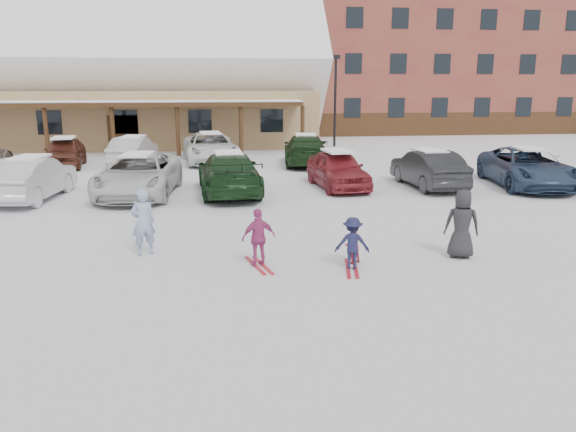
{
  "coord_description": "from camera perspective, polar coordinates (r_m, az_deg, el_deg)",
  "views": [
    {
      "loc": [
        -1.3,
        -11.98,
        4.13
      ],
      "look_at": [
        0.3,
        1.0,
        1.0
      ],
      "focal_mm": 35.0,
      "sensor_mm": 36.0,
      "label": 1
    }
  ],
  "objects": [
    {
      "name": "bystander_dark",
      "position": [
        14.02,
        17.25,
        -0.77
      ],
      "size": [
        0.94,
        0.75,
        1.67
      ],
      "primitive_type": "imported",
      "rotation": [
        0.0,
        0.0,
        2.83
      ],
      "color": "#252528",
      "rests_on": "ground"
    },
    {
      "name": "conifer_4",
      "position": [
        67.93,
        25.1,
        14.26
      ],
      "size": [
        5.06,
        5.06,
        11.73
      ],
      "color": "black",
      "rests_on": "ground"
    },
    {
      "name": "day_lodge",
      "position": [
        40.68,
        -18.4,
        12.52
      ],
      "size": [
        29.12,
        12.5,
        10.38
      ],
      "color": "tan",
      "rests_on": "ground"
    },
    {
      "name": "parked_car_6",
      "position": [
        24.66,
        23.11,
        4.56
      ],
      "size": [
        3.37,
        5.9,
        1.55
      ],
      "primitive_type": "imported",
      "rotation": [
        0.0,
        0.0,
        -0.15
      ],
      "color": "navy",
      "rests_on": "ground"
    },
    {
      "name": "child_magenta",
      "position": [
        12.8,
        -2.99,
        -2.21
      ],
      "size": [
        0.85,
        0.51,
        1.35
      ],
      "primitive_type": "imported",
      "rotation": [
        0.0,
        0.0,
        3.39
      ],
      "color": "#B13A78",
      "rests_on": "ground"
    },
    {
      "name": "parked_car_8",
      "position": [
        30.16,
        -21.73,
        6.04
      ],
      "size": [
        2.2,
        4.48,
        1.47
      ],
      "primitive_type": "imported",
      "rotation": [
        0.0,
        0.0,
        0.11
      ],
      "color": "#5B291C",
      "rests_on": "ground"
    },
    {
      "name": "parked_car_2",
      "position": [
        21.56,
        -14.93,
        4.05
      ],
      "size": [
        2.99,
        5.78,
        1.56
      ],
      "primitive_type": "imported",
      "rotation": [
        0.0,
        0.0,
        -0.07
      ],
      "color": "silver",
      "rests_on": "ground"
    },
    {
      "name": "parked_car_10",
      "position": [
        29.84,
        -7.88,
        6.89
      ],
      "size": [
        3.17,
        5.89,
        1.57
      ],
      "primitive_type": "imported",
      "rotation": [
        0.0,
        0.0,
        0.1
      ],
      "color": "white",
      "rests_on": "ground"
    },
    {
      "name": "parked_car_11",
      "position": [
        28.87,
        1.79,
        6.75
      ],
      "size": [
        2.72,
        5.49,
        1.53
      ],
      "primitive_type": "imported",
      "rotation": [
        0.0,
        0.0,
        3.03
      ],
      "color": "#183216",
      "rests_on": "ground"
    },
    {
      "name": "skis_child_navy",
      "position": [
        12.87,
        6.48,
        -5.28
      ],
      "size": [
        0.45,
        1.41,
        0.03
      ],
      "primitive_type": "cube",
      "rotation": [
        0.0,
        0.0,
        2.96
      ],
      "color": "#AE1825",
      "rests_on": "ground"
    },
    {
      "name": "adult_skier",
      "position": [
        14.05,
        -14.52,
        -0.6
      ],
      "size": [
        0.71,
        0.6,
        1.64
      ],
      "primitive_type": "imported",
      "rotation": [
        0.0,
        0.0,
        3.55
      ],
      "color": "#8DA4C7",
      "rests_on": "ground"
    },
    {
      "name": "alpine_hotel",
      "position": [
        52.54,
        10.78,
        18.13
      ],
      "size": [
        31.48,
        14.01,
        21.48
      ],
      "color": "maroon",
      "rests_on": "ground"
    },
    {
      "name": "parked_car_5",
      "position": [
        23.22,
        14.04,
        4.67
      ],
      "size": [
        1.81,
        4.61,
        1.5
      ],
      "primitive_type": "imported",
      "rotation": [
        0.0,
        0.0,
        3.19
      ],
      "color": "black",
      "rests_on": "ground"
    },
    {
      "name": "lamp_post",
      "position": [
        37.2,
        4.83,
        12.13
      ],
      "size": [
        0.5,
        0.25,
        5.82
      ],
      "color": "black",
      "rests_on": "ground"
    },
    {
      "name": "skis_child_magenta",
      "position": [
        13.0,
        -2.96,
        -5.02
      ],
      "size": [
        0.53,
        1.41,
        0.03
      ],
      "primitive_type": "cube",
      "rotation": [
        0.0,
        0.0,
        3.39
      ],
      "color": "#AE1825",
      "rests_on": "ground"
    },
    {
      "name": "parked_car_9",
      "position": [
        29.78,
        -15.45,
        6.4
      ],
      "size": [
        2.08,
        4.56,
        1.45
      ],
      "primitive_type": "imported",
      "rotation": [
        0.0,
        0.0,
        3.02
      ],
      "color": "#BAB9BE",
      "rests_on": "ground"
    },
    {
      "name": "parked_car_3",
      "position": [
        21.3,
        -6.02,
        4.34
      ],
      "size": [
        2.52,
        5.52,
        1.57
      ],
      "primitive_type": "imported",
      "rotation": [
        0.0,
        0.0,
        3.2
      ],
      "color": "#153217",
      "rests_on": "ground"
    },
    {
      "name": "conifer_3",
      "position": [
        56.47,
        0.41,
        14.44
      ],
      "size": [
        3.96,
        3.96,
        9.18
      ],
      "color": "black",
      "rests_on": "ground"
    },
    {
      "name": "child_navy",
      "position": [
        12.69,
        6.55,
        -2.78
      ],
      "size": [
        0.84,
        0.58,
        1.2
      ],
      "primitive_type": "imported",
      "rotation": [
        0.0,
        0.0,
        2.96
      ],
      "color": "#191B3D",
      "rests_on": "ground"
    },
    {
      "name": "ground",
      "position": [
        12.74,
        -0.79,
        -5.46
      ],
      "size": [
        160.0,
        160.0,
        0.0
      ],
      "primitive_type": "plane",
      "color": "white",
      "rests_on": "ground"
    },
    {
      "name": "parked_car_1",
      "position": [
        22.1,
        -24.63,
        3.48
      ],
      "size": [
        2.13,
        4.84,
        1.54
      ],
      "primitive_type": "imported",
      "rotation": [
        0.0,
        0.0,
        3.03
      ],
      "color": "silver",
      "rests_on": "ground"
    },
    {
      "name": "toddler_red",
      "position": [
        13.18,
        6.55,
        -2.96
      ],
      "size": [
        0.51,
        0.46,
        0.85
      ],
      "primitive_type": "imported",
      "rotation": [
        0.0,
        0.0,
        3.55
      ],
      "color": "#D1424C",
      "rests_on": "ground"
    },
    {
      "name": "parked_car_4",
      "position": [
        22.52,
        5.07,
        4.75
      ],
      "size": [
        2.15,
        4.5,
        1.49
      ],
      "primitive_type": "imported",
      "rotation": [
        0.0,
        0.0,
        0.09
      ],
      "color": "maroon",
      "rests_on": "ground"
    }
  ]
}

